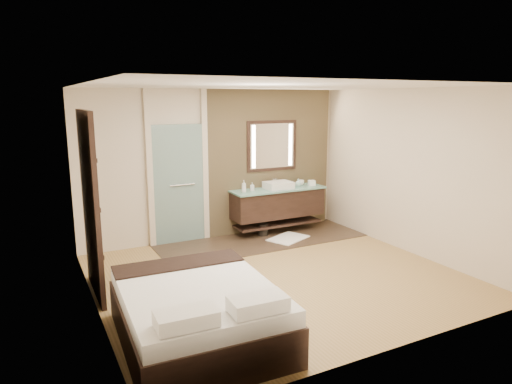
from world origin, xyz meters
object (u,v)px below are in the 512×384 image
vanity (278,203)px  waste_bin (263,230)px  mirror_unit (272,146)px  bed (198,313)px

vanity → waste_bin: 0.59m
mirror_unit → bed: (-2.74, -3.31, -1.34)m
bed → waste_bin: (2.38, 3.01, -0.19)m
vanity → waste_bin: vanity is taller
mirror_unit → waste_bin: (-0.36, -0.31, -1.53)m
bed → waste_bin: 3.84m
vanity → waste_bin: bearing=-169.3°
vanity → waste_bin: size_ratio=7.85×
bed → waste_bin: bearing=54.4°
mirror_unit → waste_bin: bearing=-139.5°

